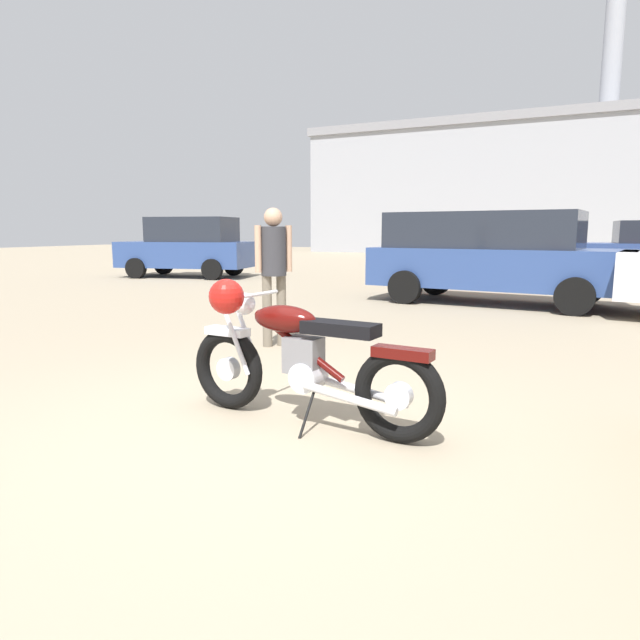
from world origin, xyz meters
The scene contains 7 objects.
ground_plane centered at (0.00, 0.00, 0.00)m, with size 80.00×80.00×0.00m, color gray.
vintage_motorcycle centered at (0.05, 0.26, 0.49)m, with size 2.08×0.73×1.07m.
bystander centered at (-1.41, 2.67, 1.02)m, with size 0.35×0.35×1.66m.
red_hatchback_near centered at (-8.59, 10.75, 0.92)m, with size 4.13×2.33×1.78m.
silver_sedan_mid centered at (0.51, 7.90, 0.94)m, with size 4.89×2.44×1.74m.
white_estate_far centered at (-0.34, 13.38, 0.84)m, with size 4.36×2.27×1.67m.
industrial_building centered at (-1.91, 35.89, 3.99)m, with size 23.58×12.74×17.79m.
Camera 1 is at (1.75, -3.30, 1.40)m, focal length 31.56 mm.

